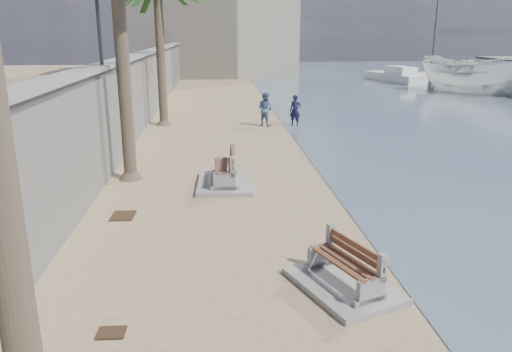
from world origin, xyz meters
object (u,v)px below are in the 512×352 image
yacht_far (394,78)px  person_b (265,107)px  bench_near (344,269)px  sailboat_west (431,75)px  bench_far (225,171)px  person_a (295,108)px  boat_cruiser (475,73)px

yacht_far → person_b: bearing=132.2°
bench_near → sailboat_west: 46.85m
bench_far → yacht_far: size_ratio=0.33×
person_b → yacht_far: bearing=-82.5°
person_a → sailboat_west: size_ratio=0.20×
person_a → yacht_far: person_a is taller
boat_cruiser → sailboat_west: sailboat_west is taller
person_b → sailboat_west: sailboat_west is taller
sailboat_west → bench_near: bearing=-115.1°
bench_far → person_a: (3.77, 9.95, 0.46)m
bench_near → sailboat_west: (19.86, 42.43, -0.07)m
bench_near → boat_cruiser: (17.62, 29.25, 1.20)m
bench_near → boat_cruiser: bearing=58.9°
bench_near → bench_far: (-2.09, 6.75, 0.06)m
person_b → boat_cruiser: (17.45, 12.30, 0.65)m
bench_far → bench_near: bearing=-72.8°
person_a → person_b: (-1.51, 0.26, 0.03)m
sailboat_west → boat_cruiser: bearing=-99.6°
bench_far → boat_cruiser: boat_cruiser is taller
yacht_far → sailboat_west: 6.15m
person_a → yacht_far: size_ratio=0.24×
bench_far → yacht_far: 36.36m
bench_near → yacht_far: 41.66m
boat_cruiser → yacht_far: 10.19m
person_a → person_b: person_b is taller
bench_far → sailboat_west: 41.89m
person_a → person_b: size_ratio=0.97×
bench_far → sailboat_west: sailboat_west is taller
yacht_far → person_a: bearing=135.3°
person_b → person_a: bearing=-148.7°
bench_far → boat_cruiser: (19.71, 22.51, 1.14)m
bench_far → boat_cruiser: bearing=48.8°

